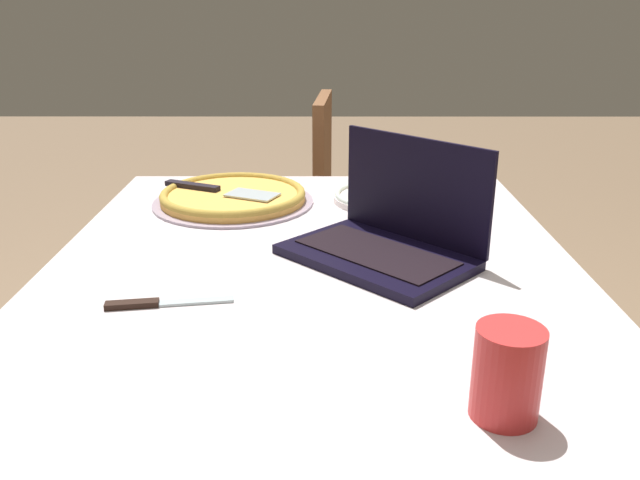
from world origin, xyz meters
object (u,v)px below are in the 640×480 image
at_px(drink_cup, 507,372).
at_px(pizza_tray, 233,196).
at_px(pizza_plate, 382,196).
at_px(table_knife, 156,303).
at_px(laptop, 389,234).
at_px(chair_near, 294,210).
at_px(dining_table, 313,303).

bearing_deg(drink_cup, pizza_tray, 26.76).
xyz_separation_m(pizza_plate, table_knife, (-0.57, 0.41, -0.01)).
bearing_deg(pizza_tray, drink_cup, -153.24).
bearing_deg(drink_cup, laptop, 9.93).
xyz_separation_m(laptop, drink_cup, (-0.50, -0.09, 0.01)).
bearing_deg(table_knife, pizza_plate, -35.76).
bearing_deg(laptop, pizza_tray, 44.68).
distance_m(laptop, pizza_plate, 0.36).
bearing_deg(table_knife, laptop, -61.68).
bearing_deg(chair_near, laptop, -167.86).
height_order(drink_cup, chair_near, chair_near).
bearing_deg(drink_cup, dining_table, 26.50).
bearing_deg(pizza_tray, pizza_plate, -87.17).
height_order(pizza_tray, table_knife, pizza_tray).
distance_m(pizza_plate, table_knife, 0.71).
height_order(table_knife, drink_cup, drink_cup).
relative_size(pizza_plate, table_knife, 1.14).
height_order(pizza_tray, chair_near, chair_near).
bearing_deg(dining_table, chair_near, 4.19).
distance_m(pizza_plate, drink_cup, 0.87).
relative_size(pizza_tray, table_knife, 1.88).
relative_size(laptop, pizza_tray, 1.04).
xyz_separation_m(dining_table, laptop, (0.04, -0.14, 0.13)).
xyz_separation_m(pizza_plate, chair_near, (0.67, 0.24, -0.25)).
height_order(dining_table, pizza_plate, pizza_plate).
height_order(laptop, drink_cup, laptop).
xyz_separation_m(dining_table, drink_cup, (-0.47, -0.23, 0.14)).
bearing_deg(dining_table, pizza_plate, -22.22).
relative_size(dining_table, laptop, 3.16).
relative_size(pizza_plate, drink_cup, 2.03).
xyz_separation_m(pizza_plate, drink_cup, (-0.87, -0.07, 0.05)).
bearing_deg(pizza_plate, table_knife, 144.24).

